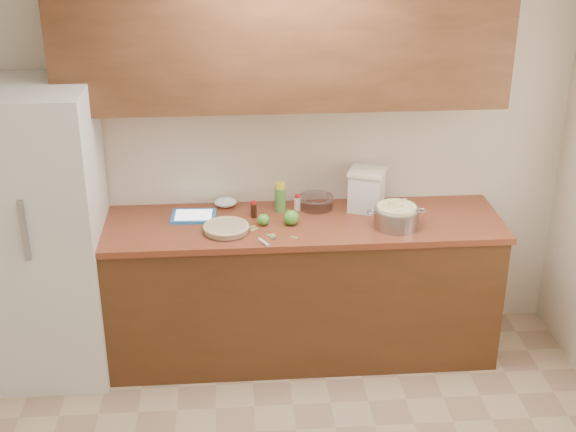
{
  "coord_description": "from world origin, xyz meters",
  "views": [
    {
      "loc": [
        -0.32,
        -2.92,
        2.94
      ],
      "look_at": [
        0.01,
        1.43,
        0.98
      ],
      "focal_mm": 50.0,
      "sensor_mm": 36.0,
      "label": 1
    }
  ],
  "objects": [
    {
      "name": "counter_run",
      "position": [
        0.0,
        1.48,
        0.46
      ],
      "size": [
        2.64,
        0.68,
        0.92
      ],
      "color": "#522C17",
      "rests_on": "ground"
    },
    {
      "name": "tablet",
      "position": [
        -0.56,
        1.58,
        0.93
      ],
      "size": [
        0.28,
        0.22,
        0.02
      ],
      "rotation": [
        0.0,
        0.0,
        -0.04
      ],
      "color": "blue",
      "rests_on": "counter_run"
    },
    {
      "name": "cinnamon_shaker",
      "position": [
        0.09,
        1.65,
        0.97
      ],
      "size": [
        0.04,
        0.04,
        0.1
      ],
      "rotation": [
        0.0,
        0.0,
        -0.11
      ],
      "color": "beige",
      "rests_on": "counter_run"
    },
    {
      "name": "peel_c",
      "position": [
        0.03,
        1.25,
        0.92
      ],
      "size": [
        0.04,
        0.03,
        0.0
      ],
      "primitive_type": "cube",
      "rotation": [
        0.0,
        0.0,
        -0.46
      ],
      "color": "#8AAB53",
      "rests_on": "counter_run"
    },
    {
      "name": "flour_canister",
      "position": [
        0.52,
        1.63,
        1.05
      ],
      "size": [
        0.28,
        0.28,
        0.26
      ],
      "rotation": [
        0.0,
        0.0,
        -0.37
      ],
      "color": "silver",
      "rests_on": "counter_run"
    },
    {
      "name": "colander",
      "position": [
        0.65,
        1.36,
        0.98
      ],
      "size": [
        0.36,
        0.27,
        0.13
      ],
      "rotation": [
        0.0,
        0.0,
        0.43
      ],
      "color": "gray",
      "rests_on": "counter_run"
    },
    {
      "name": "vanilla_bottle",
      "position": [
        -0.19,
        1.56,
        0.97
      ],
      "size": [
        0.04,
        0.04,
        0.11
      ],
      "rotation": [
        0.0,
        0.0,
        -0.13
      ],
      "color": "black",
      "rests_on": "counter_run"
    },
    {
      "name": "peel_b",
      "position": [
        -0.09,
        1.28,
        0.92
      ],
      "size": [
        0.04,
        0.03,
        0.0
      ],
      "primitive_type": "cube",
      "rotation": [
        0.0,
        0.0,
        0.62
      ],
      "color": "#8AAB53",
      "rests_on": "counter_run"
    },
    {
      "name": "peel_d",
      "position": [
        -0.21,
        1.42,
        0.92
      ],
      "size": [
        0.05,
        0.03,
        0.0
      ],
      "primitive_type": "cube",
      "rotation": [
        0.0,
        0.0,
        0.23
      ],
      "color": "#8AAB53",
      "rests_on": "counter_run"
    },
    {
      "name": "paring_knife",
      "position": [
        -0.14,
        1.2,
        0.93
      ],
      "size": [
        0.11,
        0.18,
        0.02
      ],
      "rotation": [
        0.0,
        0.0,
        0.48
      ],
      "color": "gray",
      "rests_on": "counter_run"
    },
    {
      "name": "mixing_bowl",
      "position": [
        0.21,
        1.67,
        0.96
      ],
      "size": [
        0.22,
        0.22,
        0.08
      ],
      "rotation": [
        0.0,
        0.0,
        -0.27
      ],
      "color": "silver",
      "rests_on": "counter_run"
    },
    {
      "name": "room_shell",
      "position": [
        0.0,
        0.0,
        1.3
      ],
      "size": [
        3.6,
        3.6,
        3.6
      ],
      "color": "tan",
      "rests_on": "ground"
    },
    {
      "name": "lemon_bottle",
      "position": [
        -0.02,
        1.64,
        1.01
      ],
      "size": [
        0.07,
        0.07,
        0.19
      ],
      "rotation": [
        0.0,
        0.0,
        -0.28
      ],
      "color": "#4C8C38",
      "rests_on": "counter_run"
    },
    {
      "name": "paper_towel",
      "position": [
        -0.36,
        1.73,
        0.95
      ],
      "size": [
        0.16,
        0.14,
        0.06
      ],
      "primitive_type": "ellipsoid",
      "rotation": [
        0.0,
        0.0,
        0.19
      ],
      "color": "white",
      "rests_on": "counter_run"
    },
    {
      "name": "apple_left",
      "position": [
        -0.13,
        1.44,
        0.96
      ],
      "size": [
        0.07,
        0.07,
        0.08
      ],
      "color": "green",
      "rests_on": "counter_run"
    },
    {
      "name": "apple_center",
      "position": [
        0.03,
        1.43,
        0.97
      ],
      "size": [
        0.09,
        0.09,
        0.1
      ],
      "color": "green",
      "rests_on": "counter_run"
    },
    {
      "name": "peel_e",
      "position": [
        -0.19,
        1.38,
        0.92
      ],
      "size": [
        0.05,
        0.05,
        0.0
      ],
      "primitive_type": "cube",
      "rotation": [
        0.0,
        0.0,
        -2.45
      ],
      "color": "#8AAB53",
      "rests_on": "counter_run"
    },
    {
      "name": "fridge",
      "position": [
        -1.44,
        1.44,
        0.9
      ],
      "size": [
        0.7,
        0.7,
        1.8
      ],
      "primitive_type": "cube",
      "color": "silver",
      "rests_on": "ground"
    },
    {
      "name": "pie",
      "position": [
        -0.36,
        1.36,
        0.94
      ],
      "size": [
        0.28,
        0.28,
        0.05
      ],
      "rotation": [
        0.0,
        0.0,
        -0.09
      ],
      "color": "silver",
      "rests_on": "counter_run"
    },
    {
      "name": "peel_a",
      "position": [
        -0.1,
        1.3,
        0.92
      ],
      "size": [
        0.05,
        0.03,
        0.0
      ],
      "primitive_type": "cube",
      "rotation": [
        0.0,
        0.0,
        0.28
      ],
      "color": "#8AAB53",
      "rests_on": "counter_run"
    },
    {
      "name": "peel_f",
      "position": [
        -0.25,
        1.35,
        0.92
      ],
      "size": [
        0.04,
        0.05,
        0.0
      ],
      "primitive_type": "cube",
      "rotation": [
        0.0,
        0.0,
        1.21
      ],
      "color": "#8AAB53",
      "rests_on": "counter_run"
    },
    {
      "name": "upper_cabinets",
      "position": [
        0.0,
        1.63,
        1.95
      ],
      "size": [
        2.6,
        0.34,
        0.7
      ],
      "primitive_type": "cube",
      "color": "brown",
      "rests_on": "room_shell"
    }
  ]
}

